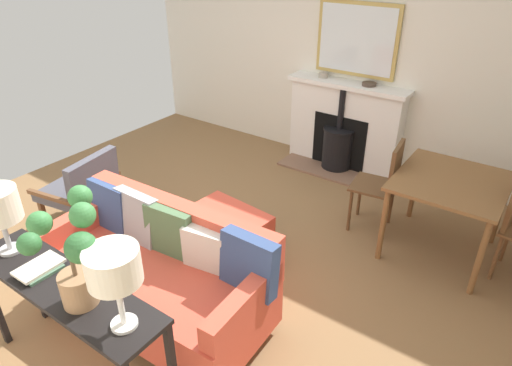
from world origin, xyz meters
TOP-DOWN VIEW (x-y plane):
  - ground_plane at (0.00, 0.00)m, footprint 5.23×5.41m
  - wall_left at (-2.62, 0.00)m, footprint 0.12×5.41m
  - fireplace at (-2.40, 0.30)m, footprint 0.61×1.45m
  - mirror_over_mantel at (-2.53, 0.30)m, footprint 0.04×0.96m
  - mantel_bowl_near at (-2.44, -0.03)m, footprint 0.11×0.11m
  - mantel_bowl_far at (-2.44, 0.55)m, footprint 0.16×0.16m
  - sofa at (0.67, 0.30)m, footprint 0.88×1.77m
  - ottoman at (-0.14, 0.22)m, footprint 0.72×0.78m
  - armchair_accent at (0.24, -1.17)m, footprint 0.76×0.67m
  - console_table at (1.38, 0.30)m, footprint 0.36×1.45m
  - table_lamp_far_end at (1.38, 0.85)m, footprint 0.27×0.27m
  - potted_plant at (1.40, 0.53)m, footprint 0.48×0.48m
  - book_stack at (1.39, 0.09)m, footprint 0.27×0.19m
  - dining_table at (-1.33, 1.80)m, footprint 0.94×0.89m
  - dining_chair_near_fireplace at (-1.34, 1.23)m, footprint 0.45×0.45m

SIDE VIEW (x-z plane):
  - ground_plane at x=0.00m, z-range -0.01..0.00m
  - ottoman at x=-0.14m, z-range 0.04..0.43m
  - sofa at x=0.67m, z-range -0.04..0.81m
  - armchair_accent at x=0.24m, z-range 0.05..0.83m
  - fireplace at x=-2.40m, z-range -0.05..1.01m
  - dining_chair_near_fireplace at x=-1.34m, z-range 0.08..1.01m
  - dining_table at x=-1.33m, z-range 0.27..1.01m
  - console_table at x=1.38m, z-range 0.28..1.07m
  - book_stack at x=1.39m, z-range 0.79..0.82m
  - mantel_bowl_far at x=-2.44m, z-range 1.06..1.10m
  - mantel_bowl_near at x=-2.44m, z-range 1.06..1.12m
  - potted_plant at x=1.40m, z-range 0.82..1.45m
  - table_lamp_far_end at x=1.38m, z-range 0.92..1.40m
  - wall_left at x=-2.62m, z-range 0.00..2.79m
  - mirror_over_mantel at x=-2.53m, z-range 1.12..1.93m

